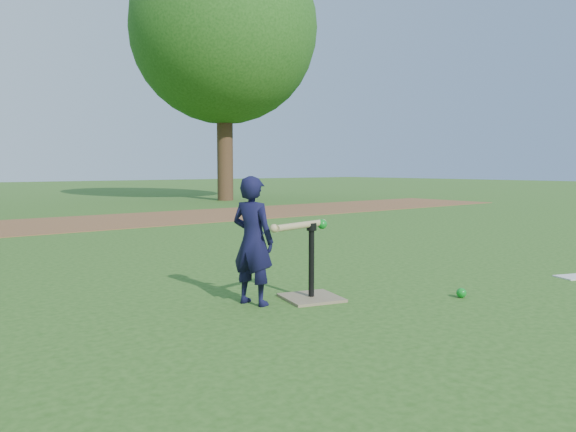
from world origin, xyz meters
TOP-DOWN VIEW (x-y plane):
  - ground at (0.00, 0.00)m, footprint 80.00×80.00m
  - dirt_strip at (0.00, 7.50)m, footprint 24.00×3.00m
  - child at (-0.62, 0.33)m, footprint 0.34×0.42m
  - wiffle_ball_ground at (0.83, -0.55)m, footprint 0.08×0.08m
  - clipboard at (2.39, -0.73)m, footprint 0.36×0.32m
  - batting_tee at (-0.15, 0.18)m, footprint 0.53×0.53m
  - swing_action at (-0.25, 0.16)m, footprint 0.63×0.19m
  - tree_right at (6.50, 12.00)m, footprint 5.80×5.80m

SIDE VIEW (x-z plane):
  - ground at x=0.00m, z-range 0.00..0.00m
  - dirt_strip at x=0.00m, z-range 0.00..0.01m
  - clipboard at x=2.39m, z-range 0.00..0.01m
  - wiffle_ball_ground at x=0.83m, z-range 0.00..0.08m
  - batting_tee at x=-0.15m, z-range -0.20..0.42m
  - child at x=-0.62m, z-range 0.00..0.99m
  - swing_action at x=-0.25m, z-range 0.56..0.65m
  - tree_right at x=6.50m, z-range 1.19..9.39m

